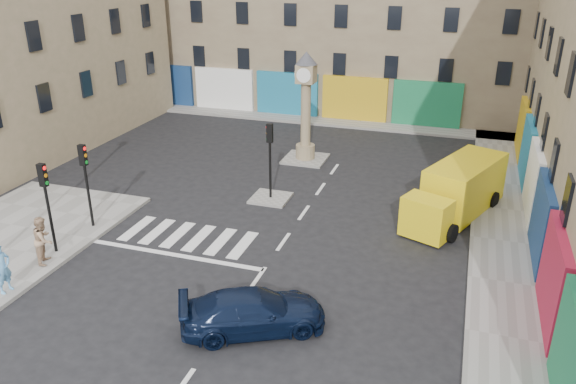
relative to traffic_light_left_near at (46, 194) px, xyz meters
The scene contains 14 objects.
ground 8.71m from the traffic_light_left_near, ahead, with size 120.00×120.00×0.00m, color black.
sidewalk_right 19.79m from the traffic_light_left_near, 29.96° to the left, with size 2.60×30.00×0.15m, color gray.
sidewalk_far 22.56m from the traffic_light_left_near, 78.94° to the left, with size 32.00×2.40×0.15m, color gray.
island_near 10.35m from the traffic_light_left_near, 51.07° to the left, with size 1.80×1.80×0.12m, color gray.
island_far 15.38m from the traffic_light_left_near, 65.46° to the left, with size 2.40×2.40×0.12m, color gray.
building_left 16.66m from the traffic_light_left_near, 132.20° to the left, with size 8.00×20.00×15.00m, color #9B8465.
traffic_light_left_near is the anchor object (origin of this frame).
traffic_light_left_far 2.40m from the traffic_light_left_near, 90.00° to the left, with size 0.28×0.22×3.70m.
traffic_light_island 10.03m from the traffic_light_left_near, 51.07° to the left, with size 0.28×0.22×3.70m.
clock_pillar 15.19m from the traffic_light_left_near, 65.45° to the left, with size 1.20×1.20×6.10m.
navy_sedan 9.69m from the traffic_light_left_near, 12.73° to the right, with size 1.87×4.59×1.33m, color black.
yellow_van 17.39m from the traffic_light_left_near, 30.18° to the left, with size 4.36×6.94×2.43m.
pedestrian_blue 3.34m from the traffic_light_left_near, 84.17° to the right, with size 0.67×0.44×1.83m, color #61A7DF.
pedestrian_tan 1.74m from the traffic_light_left_near, 73.30° to the right, with size 0.92×0.72×1.89m, color tan.
Camera 1 is at (6.60, -15.65, 11.09)m, focal length 35.00 mm.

